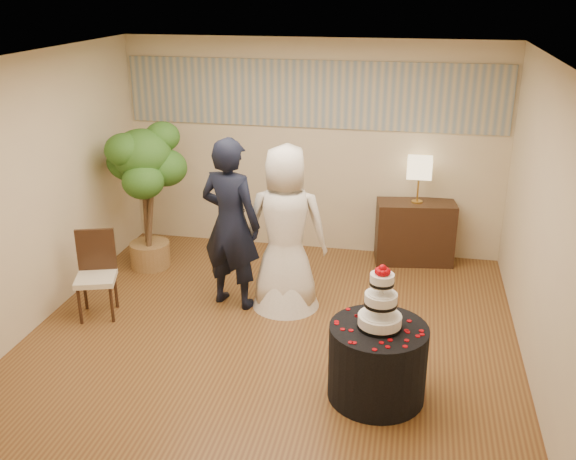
% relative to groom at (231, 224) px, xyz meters
% --- Properties ---
extents(floor, '(5.00, 5.00, 0.00)m').
position_rel_groom_xyz_m(floor, '(0.59, -0.67, -0.97)').
color(floor, brown).
rests_on(floor, ground).
extents(ceiling, '(5.00, 5.00, 0.00)m').
position_rel_groom_xyz_m(ceiling, '(0.59, -0.67, 1.83)').
color(ceiling, white).
rests_on(ceiling, wall_back).
extents(wall_back, '(5.00, 0.06, 2.80)m').
position_rel_groom_xyz_m(wall_back, '(0.59, 1.83, 0.43)').
color(wall_back, beige).
rests_on(wall_back, ground).
extents(wall_front, '(5.00, 0.06, 2.80)m').
position_rel_groom_xyz_m(wall_front, '(0.59, -3.17, 0.43)').
color(wall_front, beige).
rests_on(wall_front, ground).
extents(wall_left, '(0.06, 5.00, 2.80)m').
position_rel_groom_xyz_m(wall_left, '(-1.91, -0.67, 0.43)').
color(wall_left, beige).
rests_on(wall_left, ground).
extents(wall_right, '(0.06, 5.00, 2.80)m').
position_rel_groom_xyz_m(wall_right, '(3.09, -0.67, 0.43)').
color(wall_right, beige).
rests_on(wall_right, ground).
extents(mural_border, '(4.90, 0.02, 0.85)m').
position_rel_groom_xyz_m(mural_border, '(0.59, 1.81, 1.13)').
color(mural_border, '#96998D').
rests_on(mural_border, wall_back).
extents(groom, '(0.80, 0.63, 1.93)m').
position_rel_groom_xyz_m(groom, '(0.00, 0.00, 0.00)').
color(groom, black).
rests_on(groom, floor).
extents(bride, '(0.97, 0.84, 1.86)m').
position_rel_groom_xyz_m(bride, '(0.60, 0.07, -0.04)').
color(bride, white).
rests_on(bride, floor).
extents(cake_table, '(1.05, 1.05, 0.69)m').
position_rel_groom_xyz_m(cake_table, '(1.73, -1.45, -0.62)').
color(cake_table, black).
rests_on(cake_table, floor).
extents(wedding_cake, '(0.38, 0.38, 0.58)m').
position_rel_groom_xyz_m(wedding_cake, '(1.73, -1.45, 0.02)').
color(wedding_cake, white).
rests_on(wedding_cake, cake_table).
extents(console, '(1.04, 0.57, 0.82)m').
position_rel_groom_xyz_m(console, '(1.99, 1.59, -0.56)').
color(console, '#321E12').
rests_on(console, floor).
extents(table_lamp, '(0.30, 0.30, 0.58)m').
position_rel_groom_xyz_m(table_lamp, '(1.99, 1.59, 0.14)').
color(table_lamp, beige).
rests_on(table_lamp, console).
extents(ficus_tree, '(0.93, 0.93, 1.89)m').
position_rel_groom_xyz_m(ficus_tree, '(-1.32, 0.77, -0.02)').
color(ficus_tree, '#30611E').
rests_on(ficus_tree, floor).
extents(side_chair, '(0.55, 0.57, 0.94)m').
position_rel_groom_xyz_m(side_chair, '(-1.36, -0.57, -0.49)').
color(side_chair, '#321E12').
rests_on(side_chair, floor).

